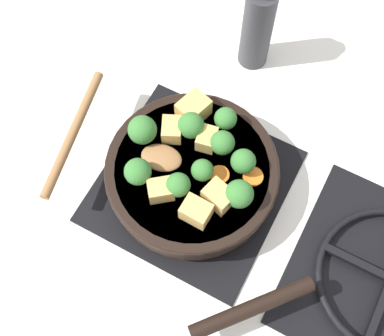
{
  "coord_description": "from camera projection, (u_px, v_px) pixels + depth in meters",
  "views": [
    {
      "loc": [
        0.31,
        0.16,
        0.87
      ],
      "look_at": [
        0.0,
        0.0,
        0.08
      ],
      "focal_mm": 50.0,
      "sensor_mm": 36.0,
      "label": 1
    }
  ],
  "objects": [
    {
      "name": "ground_plane",
      "position": [
        192.0,
        186.0,
        0.94
      ],
      "size": [
        2.4,
        2.4,
        0.0
      ],
      "primitive_type": "plane",
      "color": "white"
    },
    {
      "name": "front_burner_grate",
      "position": [
        192.0,
        184.0,
        0.93
      ],
      "size": [
        0.31,
        0.31,
        0.03
      ],
      "color": "black",
      "rests_on": "ground_plane"
    },
    {
      "name": "skillet_pan",
      "position": [
        193.0,
        175.0,
        0.89
      ],
      "size": [
        0.38,
        0.4,
        0.05
      ],
      "color": "black",
      "rests_on": "front_burner_grate"
    },
    {
      "name": "wooden_spoon",
      "position": [
        110.0,
        143.0,
        0.88
      ],
      "size": [
        0.24,
        0.22,
        0.02
      ],
      "color": "olive",
      "rests_on": "skillet_pan"
    },
    {
      "name": "tofu_cube_center_large",
      "position": [
        206.0,
        138.0,
        0.87
      ],
      "size": [
        0.04,
        0.04,
        0.03
      ],
      "primitive_type": "cube",
      "rotation": [
        0.0,
        0.0,
        3.34
      ],
      "color": "tan",
      "rests_on": "skillet_pan"
    },
    {
      "name": "tofu_cube_near_handle",
      "position": [
        193.0,
        109.0,
        0.89
      ],
      "size": [
        0.06,
        0.05,
        0.04
      ],
      "primitive_type": "cube",
      "rotation": [
        0.0,
        0.0,
        2.84
      ],
      "color": "tan",
      "rests_on": "skillet_pan"
    },
    {
      "name": "tofu_cube_east_chunk",
      "position": [
        219.0,
        196.0,
        0.83
      ],
      "size": [
        0.05,
        0.05,
        0.04
      ],
      "primitive_type": "cube",
      "rotation": [
        0.0,
        0.0,
        4.45
      ],
      "color": "tan",
      "rests_on": "skillet_pan"
    },
    {
      "name": "tofu_cube_west_chunk",
      "position": [
        172.0,
        130.0,
        0.88
      ],
      "size": [
        0.05,
        0.05,
        0.03
      ],
      "primitive_type": "cube",
      "rotation": [
        0.0,
        0.0,
        0.44
      ],
      "color": "tan",
      "rests_on": "skillet_pan"
    },
    {
      "name": "tofu_cube_back_piece",
      "position": [
        196.0,
        211.0,
        0.82
      ],
      "size": [
        0.04,
        0.05,
        0.04
      ],
      "primitive_type": "cube",
      "rotation": [
        0.0,
        0.0,
        1.54
      ],
      "color": "tan",
      "rests_on": "skillet_pan"
    },
    {
      "name": "tofu_cube_front_piece",
      "position": [
        161.0,
        190.0,
        0.84
      ],
      "size": [
        0.05,
        0.05,
        0.03
      ],
      "primitive_type": "cube",
      "rotation": [
        0.0,
        0.0,
        5.38
      ],
      "color": "tan",
      "rests_on": "skillet_pan"
    },
    {
      "name": "broccoli_floret_near_spoon",
      "position": [
        180.0,
        186.0,
        0.83
      ],
      "size": [
        0.04,
        0.04,
        0.05
      ],
      "color": "#709956",
      "rests_on": "skillet_pan"
    },
    {
      "name": "broccoli_floret_center_top",
      "position": [
        138.0,
        172.0,
        0.84
      ],
      "size": [
        0.04,
        0.04,
        0.05
      ],
      "color": "#709956",
      "rests_on": "skillet_pan"
    },
    {
      "name": "broccoli_floret_east_rim",
      "position": [
        225.0,
        119.0,
        0.88
      ],
      "size": [
        0.04,
        0.04,
        0.05
      ],
      "color": "#709956",
      "rests_on": "skillet_pan"
    },
    {
      "name": "broccoli_floret_west_rim",
      "position": [
        202.0,
        170.0,
        0.84
      ],
      "size": [
        0.04,
        0.04,
        0.04
      ],
      "color": "#709956",
      "rests_on": "skillet_pan"
    },
    {
      "name": "broccoli_floret_north_edge",
      "position": [
        142.0,
        130.0,
        0.86
      ],
      "size": [
        0.05,
        0.05,
        0.05
      ],
      "color": "#709956",
      "rests_on": "skillet_pan"
    },
    {
      "name": "broccoli_floret_south_cluster",
      "position": [
        239.0,
        194.0,
        0.82
      ],
      "size": [
        0.05,
        0.05,
        0.05
      ],
      "color": "#709956",
      "rests_on": "skillet_pan"
    },
    {
      "name": "broccoli_floret_mid_floret",
      "position": [
        222.0,
        143.0,
        0.86
      ],
      "size": [
        0.04,
        0.04,
        0.05
      ],
      "color": "#709956",
      "rests_on": "skillet_pan"
    },
    {
      "name": "broccoli_floret_small_inner",
      "position": [
        243.0,
        161.0,
        0.84
      ],
      "size": [
        0.04,
        0.04,
        0.05
      ],
      "color": "#709956",
      "rests_on": "skillet_pan"
    },
    {
      "name": "broccoli_floret_tall_stem",
      "position": [
        191.0,
        125.0,
        0.87
      ],
      "size": [
        0.04,
        0.04,
        0.05
      ],
      "color": "#709956",
      "rests_on": "skillet_pan"
    },
    {
      "name": "carrot_slice_orange_thin",
      "position": [
        253.0,
        177.0,
        0.86
      ],
      "size": [
        0.03,
        0.03,
        0.01
      ],
      "primitive_type": "cylinder",
      "color": "orange",
      "rests_on": "skillet_pan"
    },
    {
      "name": "carrot_slice_near_center",
      "position": [
        219.0,
        175.0,
        0.86
      ],
      "size": [
        0.03,
        0.03,
        0.01
      ],
      "primitive_type": "cylinder",
      "color": "orange",
      "rests_on": "skillet_pan"
    },
    {
      "name": "pepper_mill",
      "position": [
        258.0,
        25.0,
        0.96
      ],
      "size": [
        0.06,
        0.06,
        0.22
      ],
      "color": "#333338",
      "rests_on": "ground_plane"
    }
  ]
}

